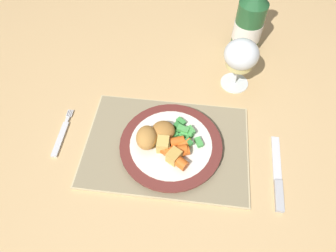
# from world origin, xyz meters

# --- Properties ---
(ground_plane) EXTENTS (6.00, 6.00, 0.00)m
(ground_plane) POSITION_xyz_m (0.00, 0.00, 0.00)
(ground_plane) COLOR #383333
(dining_table) EXTENTS (1.56, 1.03, 0.74)m
(dining_table) POSITION_xyz_m (0.00, 0.00, 0.67)
(dining_table) COLOR tan
(dining_table) RESTS_ON ground
(placemat) EXTENTS (0.38, 0.26, 0.01)m
(placemat) POSITION_xyz_m (0.06, -0.17, 0.74)
(placemat) COLOR #CCB789
(placemat) RESTS_ON dining_table
(dinner_plate) EXTENTS (0.23, 0.23, 0.02)m
(dinner_plate) POSITION_xyz_m (0.07, -0.18, 0.76)
(dinner_plate) COLOR white
(dinner_plate) RESTS_ON placemat
(breaded_croquettes) EXTENTS (0.09, 0.08, 0.04)m
(breaded_croquettes) POSITION_xyz_m (0.03, -0.17, 0.78)
(breaded_croquettes) COLOR #B77F3D
(breaded_croquettes) RESTS_ON dinner_plate
(green_beans_pile) EXTENTS (0.09, 0.08, 0.02)m
(green_beans_pile) POSITION_xyz_m (0.10, -0.15, 0.77)
(green_beans_pile) COLOR green
(green_beans_pile) RESTS_ON dinner_plate
(glazed_carrots) EXTENTS (0.07, 0.09, 0.02)m
(glazed_carrots) POSITION_xyz_m (0.09, -0.20, 0.78)
(glazed_carrots) COLOR orange
(glazed_carrots) RESTS_ON dinner_plate
(fork) EXTENTS (0.02, 0.14, 0.01)m
(fork) POSITION_xyz_m (-0.19, -0.18, 0.74)
(fork) COLOR silver
(fork) RESTS_ON dining_table
(table_knife) EXTENTS (0.02, 0.19, 0.01)m
(table_knife) POSITION_xyz_m (0.31, -0.23, 0.74)
(table_knife) COLOR silver
(table_knife) RESTS_ON dining_table
(wine_glass) EXTENTS (0.09, 0.09, 0.14)m
(wine_glass) POSITION_xyz_m (0.22, 0.05, 0.84)
(wine_glass) COLOR silver
(wine_glass) RESTS_ON dining_table
(bottle) EXTENTS (0.08, 0.08, 0.25)m
(bottle) POSITION_xyz_m (0.25, 0.20, 0.83)
(bottle) COLOR #23562D
(bottle) RESTS_ON dining_table
(roast_potatoes) EXTENTS (0.06, 0.06, 0.03)m
(roast_potatoes) POSITION_xyz_m (0.07, -0.21, 0.78)
(roast_potatoes) COLOR #DBB256
(roast_potatoes) RESTS_ON dinner_plate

